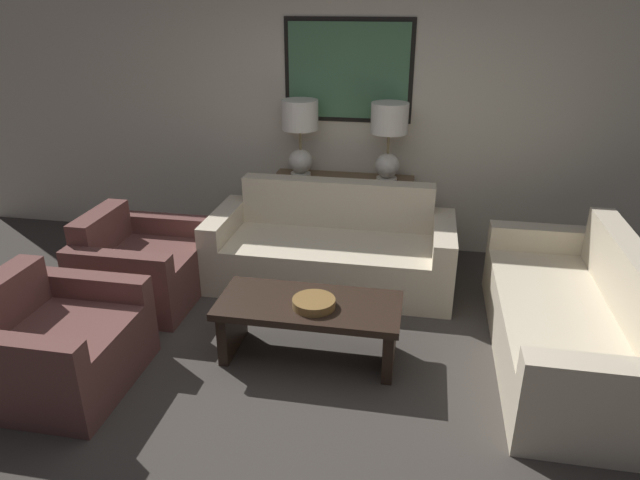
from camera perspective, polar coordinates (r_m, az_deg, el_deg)
name	(u,v)px	position (r m, az deg, el deg)	size (l,w,h in m)	color
ground_plane	(291,391)	(3.78, -2.95, -14.88)	(20.00, 20.00, 0.00)	#3D3833
back_wall	(348,111)	(5.51, 2.84, 12.79)	(8.07, 0.12, 2.65)	beige
console_table	(342,215)	(5.51, 2.26, 2.51)	(1.31, 0.38, 0.76)	brown
table_lamp_left	(300,129)	(5.35, -2.00, 11.06)	(0.33, 0.33, 0.71)	silver
table_lamp_right	(389,132)	(5.23, 6.90, 10.64)	(0.33, 0.33, 0.71)	silver
couch_by_back_wall	(331,251)	(4.96, 1.15, -1.14)	(2.07, 0.89, 0.83)	beige
couch_by_side	(572,323)	(4.28, 23.91, -7.60)	(0.89, 2.07, 0.83)	beige
coffee_table	(309,317)	(3.91, -1.10, -7.69)	(1.24, 0.56, 0.43)	black
decorative_bowl	(314,303)	(3.79, -0.62, -6.32)	(0.29, 0.29, 0.06)	olive
armchair_near_back_wall	(141,268)	(4.90, -17.47, -2.70)	(0.86, 0.93, 0.74)	brown
armchair_near_camera	(57,346)	(4.06, -24.80, -9.62)	(0.86, 0.93, 0.74)	brown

